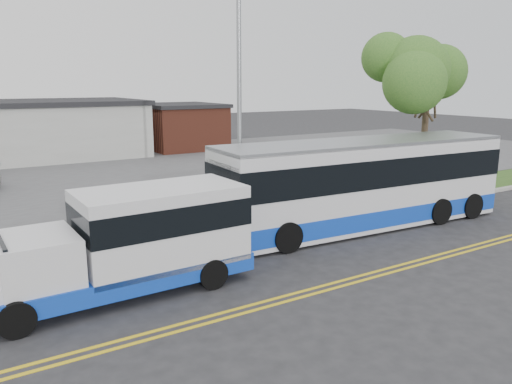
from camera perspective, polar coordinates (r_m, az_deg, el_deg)
ground at (r=16.65m, az=-5.99°, el=-7.55°), size 140.00×140.00×0.00m
lane_line_north at (r=13.53m, az=1.31°, el=-12.31°), size 70.00×0.12×0.01m
lane_line_south at (r=13.31m, az=2.03°, el=-12.77°), size 70.00×0.12×0.01m
curb at (r=17.57m, az=-7.58°, el=-6.25°), size 80.00×0.30×0.15m
verge at (r=19.16m, az=-9.80°, el=-4.81°), size 80.00×3.30×0.10m
parking_lot at (r=32.35m, az=-19.26°, el=1.72°), size 80.00×25.00×0.10m
brick_wing at (r=43.84m, az=-8.57°, el=7.44°), size 6.30×7.30×3.90m
tree_east at (r=26.90m, az=19.15°, el=12.90°), size 5.20×5.20×8.33m
streetlight_near at (r=19.48m, az=-1.82°, el=11.14°), size 0.35×1.53×9.50m
shuttle_bus at (r=14.12m, az=-13.51°, el=-5.08°), size 7.42×2.64×2.82m
transit_bus at (r=20.27m, az=12.16°, el=0.99°), size 12.61×3.60×3.46m
pedestrian at (r=17.69m, az=-11.36°, el=-3.02°), size 0.81×0.76×1.86m
grocery_bag_left at (r=17.59m, az=-11.88°, el=-5.76°), size 0.32×0.32×0.32m
grocery_bag_right at (r=18.23m, az=-10.65°, el=-5.06°), size 0.32×0.32×0.32m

